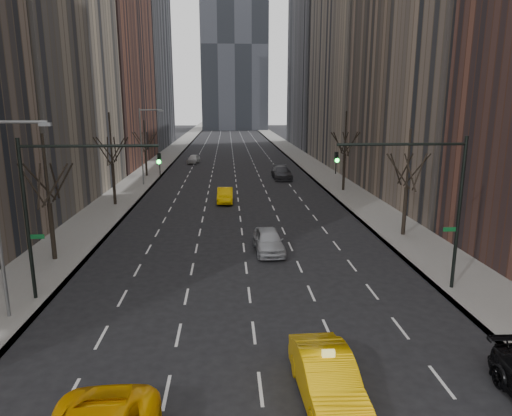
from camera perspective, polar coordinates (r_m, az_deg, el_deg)
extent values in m
cube|color=slate|center=(81.40, -11.54, 5.90)|extent=(4.50, 320.00, 0.15)
cube|color=slate|center=(81.71, 5.83, 6.13)|extent=(4.50, 320.00, 0.15)
cube|color=brown|center=(79.70, -19.80, 21.12)|extent=(14.00, 28.00, 44.00)
cube|color=#5C5C60|center=(109.89, -15.54, 23.17)|extent=(14.00, 30.00, 60.00)
cube|color=tan|center=(78.89, 14.32, 23.77)|extent=(14.00, 28.00, 50.00)
cube|color=#5C5C60|center=(109.15, 9.11, 22.99)|extent=(14.00, 30.00, 58.00)
cylinder|color=black|center=(31.10, -24.12, -2.69)|extent=(0.28, 0.28, 3.57)
cylinder|color=black|center=(30.36, -24.80, 4.44)|extent=(0.16, 0.16, 4.25)
cylinder|color=black|center=(31.22, -23.85, 3.07)|extent=(0.42, 1.80, 2.52)
cylinder|color=black|center=(30.48, -23.03, 2.93)|extent=(1.74, 0.72, 2.52)
cylinder|color=black|center=(29.75, -23.83, 2.63)|extent=(1.46, 1.25, 2.52)
cylinder|color=black|center=(29.77, -25.48, 2.48)|extent=(0.42, 1.80, 2.52)
cylinder|color=black|center=(30.52, -26.25, 2.63)|extent=(1.74, 0.72, 2.52)
cylinder|color=black|center=(31.24, -25.42, 2.92)|extent=(1.46, 1.25, 2.52)
cylinder|color=black|center=(46.02, -17.34, 2.90)|extent=(0.28, 0.28, 3.99)
cylinder|color=black|center=(45.50, -17.72, 8.33)|extent=(0.16, 0.16, 4.75)
cylinder|color=black|center=(46.38, -17.19, 7.01)|extent=(0.42, 1.80, 2.52)
cylinder|color=black|center=(45.70, -16.54, 6.98)|extent=(1.74, 0.72, 2.52)
cylinder|color=black|center=(44.91, -16.96, 6.85)|extent=(1.46, 1.25, 2.52)
cylinder|color=black|center=(44.82, -18.06, 6.77)|extent=(0.42, 1.80, 2.52)
cylinder|color=black|center=(45.52, -18.70, 6.81)|extent=(1.74, 0.72, 2.52)
cylinder|color=black|center=(46.29, -18.25, 6.93)|extent=(1.46, 1.25, 2.52)
cylinder|color=black|center=(63.50, -13.57, 5.47)|extent=(0.28, 0.28, 3.36)
cylinder|color=black|center=(63.15, -13.74, 8.78)|extent=(0.16, 0.16, 4.00)
cylinder|color=black|center=(64.01, -13.44, 8.16)|extent=(0.42, 1.80, 2.52)
cylinder|color=black|center=(63.36, -12.93, 8.14)|extent=(1.74, 0.72, 2.52)
cylinder|color=black|center=(62.55, -13.19, 8.07)|extent=(1.46, 1.25, 2.52)
cylinder|color=black|center=(62.40, -13.98, 8.01)|extent=(0.42, 1.80, 2.52)
cylinder|color=black|center=(63.06, -14.48, 8.03)|extent=(1.74, 0.72, 2.52)
cylinder|color=black|center=(63.86, -14.21, 8.11)|extent=(1.46, 1.25, 2.52)
cylinder|color=black|center=(35.46, 18.08, -0.36)|extent=(0.28, 0.28, 3.57)
cylinder|color=black|center=(34.81, 18.53, 5.91)|extent=(0.16, 0.16, 4.25)
cylinder|color=black|center=(35.76, 18.15, 4.66)|extent=(0.42, 1.80, 2.52)
cylinder|color=black|center=(35.50, 19.46, 4.51)|extent=(1.74, 0.72, 2.52)
cylinder|color=black|center=(34.67, 19.77, 4.30)|extent=(1.46, 1.25, 2.52)
cylinder|color=black|center=(34.09, 18.71, 4.24)|extent=(0.42, 1.80, 2.52)
cylinder|color=black|center=(34.36, 17.35, 4.40)|extent=(1.74, 0.72, 2.52)
cylinder|color=black|center=(35.19, 17.09, 4.61)|extent=(1.46, 1.25, 2.52)
cylinder|color=black|center=(52.27, 10.93, 4.40)|extent=(0.28, 0.28, 3.99)
cylinder|color=black|center=(51.81, 11.13, 9.18)|extent=(0.16, 0.16, 4.75)
cylinder|color=black|center=(52.75, 11.01, 8.00)|extent=(0.42, 1.80, 2.52)
cylinder|color=black|center=(52.39, 11.86, 7.93)|extent=(1.74, 0.72, 2.52)
cylinder|color=black|center=(51.54, 11.95, 7.85)|extent=(1.46, 1.25, 2.52)
cylinder|color=black|center=(51.04, 11.15, 7.84)|extent=(0.42, 1.80, 2.52)
cylinder|color=black|center=(51.42, 10.28, 7.91)|extent=(1.74, 0.72, 2.52)
cylinder|color=black|center=(52.27, 10.22, 7.99)|extent=(1.46, 1.25, 2.52)
cylinder|color=black|center=(24.75, -26.73, -1.45)|extent=(0.18, 0.18, 8.00)
cylinder|color=black|center=(23.07, -20.14, 7.29)|extent=(6.50, 0.14, 0.14)
imported|color=black|center=(22.47, -11.96, 5.35)|extent=(0.18, 0.22, 1.10)
sphere|color=#0CFF33|center=(22.27, -12.05, 5.67)|extent=(0.20, 0.20, 0.20)
cube|color=#0C5926|center=(24.78, -25.69, -3.24)|extent=(0.70, 0.04, 0.22)
cylinder|color=black|center=(25.63, 24.02, -0.72)|extent=(0.18, 0.18, 8.00)
cylinder|color=black|center=(23.74, 17.79, 7.60)|extent=(6.50, 0.14, 0.14)
imported|color=black|center=(22.86, 9.98, 5.56)|extent=(0.18, 0.22, 1.10)
sphere|color=#0CFF33|center=(22.67, 10.10, 5.88)|extent=(0.20, 0.20, 0.20)
cube|color=#0C5926|center=(25.64, 23.06, -2.48)|extent=(0.70, 0.04, 0.22)
cylinder|color=slate|center=(21.93, -27.84, 9.49)|extent=(2.60, 0.14, 0.14)
cube|color=slate|center=(21.48, -24.85, 9.47)|extent=(0.50, 0.22, 0.15)
cylinder|color=slate|center=(56.21, -14.11, 7.41)|extent=(0.16, 0.16, 9.00)
cylinder|color=slate|center=(55.76, -13.02, 11.86)|extent=(2.60, 0.14, 0.14)
cube|color=slate|center=(55.58, -11.77, 11.81)|extent=(0.50, 0.22, 0.15)
imported|color=#F2B105|center=(16.26, 8.91, -20.36)|extent=(1.99, 5.09, 1.65)
imported|color=#A3A5AB|center=(30.47, 1.58, -4.08)|extent=(2.04, 4.68, 1.57)
imported|color=#FFC005|center=(45.82, -3.89, 1.61)|extent=(1.58, 4.39, 1.44)
imported|color=#323237|center=(60.04, 3.22, 4.43)|extent=(2.39, 5.70, 1.64)
imported|color=silver|center=(76.48, -7.82, 6.09)|extent=(2.20, 4.39, 1.44)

